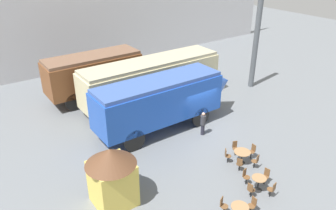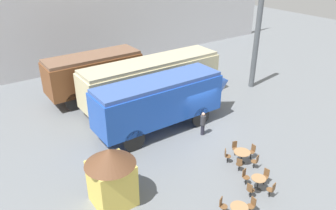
# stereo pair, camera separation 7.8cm
# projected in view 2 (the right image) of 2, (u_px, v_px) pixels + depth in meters

# --- Properties ---
(ground_plane) EXTENTS (80.00, 80.00, 0.00)m
(ground_plane) POSITION_uv_depth(u_px,v_px,m) (198.00, 125.00, 22.20)
(ground_plane) COLOR slate
(backdrop_wall) EXTENTS (44.00, 0.15, 9.00)m
(backdrop_wall) POSITION_uv_depth(u_px,v_px,m) (98.00, 19.00, 31.35)
(backdrop_wall) COLOR silver
(backdrop_wall) RESTS_ON ground_plane
(passenger_coach_wooden) EXTENTS (7.29, 2.63, 3.50)m
(passenger_coach_wooden) POSITION_uv_depth(u_px,v_px,m) (94.00, 72.00, 25.23)
(passenger_coach_wooden) COLOR brown
(passenger_coach_wooden) RESTS_ON ground_plane
(passenger_coach_vintage) EXTENTS (10.85, 2.67, 3.45)m
(passenger_coach_vintage) POSITION_uv_depth(u_px,v_px,m) (152.00, 78.00, 24.32)
(passenger_coach_vintage) COLOR beige
(passenger_coach_vintage) RESTS_ON ground_plane
(streamlined_locomotive) EXTENTS (10.34, 2.53, 3.52)m
(streamlined_locomotive) POSITION_uv_depth(u_px,v_px,m) (169.00, 97.00, 21.06)
(streamlined_locomotive) COLOR blue
(streamlined_locomotive) RESTS_ON ground_plane
(cafe_table_near) EXTENTS (0.72, 0.72, 0.77)m
(cafe_table_near) POSITION_uv_depth(u_px,v_px,m) (258.00, 181.00, 16.05)
(cafe_table_near) COLOR black
(cafe_table_near) RESTS_ON ground_plane
(cafe_table_mid) EXTENTS (0.92, 0.92, 0.74)m
(cafe_table_mid) POSITION_uv_depth(u_px,v_px,m) (242.00, 154.00, 18.08)
(cafe_table_mid) COLOR black
(cafe_table_mid) RESTS_ON ground_plane
(cafe_table_far) EXTENTS (0.79, 0.79, 0.75)m
(cafe_table_far) POSITION_uv_depth(u_px,v_px,m) (239.00, 210.00, 14.33)
(cafe_table_far) COLOR black
(cafe_table_far) RESTS_ON ground_plane
(cafe_chair_0) EXTENTS (0.36, 0.38, 0.87)m
(cafe_chair_0) POSITION_uv_depth(u_px,v_px,m) (272.00, 189.00, 15.62)
(cafe_chair_0) COLOR black
(cafe_chair_0) RESTS_ON ground_plane
(cafe_chair_1) EXTENTS (0.38, 0.36, 0.87)m
(cafe_chair_1) POSITION_uv_depth(u_px,v_px,m) (266.00, 175.00, 16.55)
(cafe_chair_1) COLOR black
(cafe_chair_1) RESTS_ON ground_plane
(cafe_chair_2) EXTENTS (0.36, 0.38, 0.87)m
(cafe_chair_2) POSITION_uv_depth(u_px,v_px,m) (245.00, 176.00, 16.53)
(cafe_chair_2) COLOR black
(cafe_chair_2) RESTS_ON ground_plane
(cafe_chair_3) EXTENTS (0.38, 0.36, 0.87)m
(cafe_chair_3) POSITION_uv_depth(u_px,v_px,m) (250.00, 190.00, 15.60)
(cafe_chair_3) COLOR black
(cafe_chair_3) RESTS_ON ground_plane
(cafe_chair_4) EXTENTS (0.40, 0.40, 0.87)m
(cafe_chair_4) POSITION_uv_depth(u_px,v_px,m) (227.00, 155.00, 18.15)
(cafe_chair_4) COLOR black
(cafe_chair_4) RESTS_ON ground_plane
(cafe_chair_5) EXTENTS (0.40, 0.40, 0.87)m
(cafe_chair_5) POSITION_uv_depth(u_px,v_px,m) (239.00, 164.00, 17.42)
(cafe_chair_5) COLOR black
(cafe_chair_5) RESTS_ON ground_plane
(cafe_chair_6) EXTENTS (0.37, 0.39, 0.87)m
(cafe_chair_6) POSITION_uv_depth(u_px,v_px,m) (256.00, 161.00, 17.66)
(cafe_chair_6) COLOR black
(cafe_chair_6) RESTS_ON ground_plane
(cafe_chair_7) EXTENTS (0.36, 0.36, 0.87)m
(cafe_chair_7) POSITION_uv_depth(u_px,v_px,m) (252.00, 151.00, 18.53)
(cafe_chair_7) COLOR black
(cafe_chair_7) RESTS_ON ground_plane
(cafe_chair_8) EXTENTS (0.37, 0.39, 0.87)m
(cafe_chair_8) POSITION_uv_depth(u_px,v_px,m) (235.00, 147.00, 18.83)
(cafe_chair_8) COLOR black
(cafe_chair_8) RESTS_ON ground_plane
(cafe_chair_9) EXTENTS (0.38, 0.40, 0.87)m
(cafe_chair_9) POSITION_uv_depth(u_px,v_px,m) (222.00, 205.00, 14.70)
(cafe_chair_9) COLOR black
(cafe_chair_9) RESTS_ON ground_plane
(cafe_chair_11) EXTENTS (0.36, 0.36, 0.87)m
(cafe_chair_11) POSITION_uv_depth(u_px,v_px,m) (252.00, 205.00, 14.70)
(cafe_chair_11) COLOR black
(cafe_chair_11) RESTS_ON ground_plane
(visitor_person) EXTENTS (0.34, 0.34, 1.58)m
(visitor_person) POSITION_uv_depth(u_px,v_px,m) (203.00, 123.00, 20.69)
(visitor_person) COLOR #262633
(visitor_person) RESTS_ON ground_plane
(ticket_kiosk) EXTENTS (2.34, 2.34, 3.00)m
(ticket_kiosk) POSITION_uv_depth(u_px,v_px,m) (111.00, 173.00, 14.85)
(ticket_kiosk) COLOR #DBC151
(ticket_kiosk) RESTS_ON ground_plane
(support_pillar) EXTENTS (0.44, 0.44, 8.00)m
(support_pillar) POSITION_uv_depth(u_px,v_px,m) (257.00, 41.00, 26.44)
(support_pillar) COLOR #4C5156
(support_pillar) RESTS_ON ground_plane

